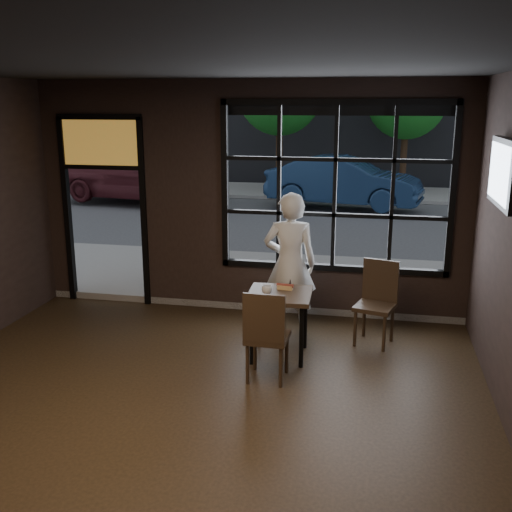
% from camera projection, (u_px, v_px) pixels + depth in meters
% --- Properties ---
extents(floor, '(6.00, 7.00, 0.02)m').
position_uv_depth(floor, '(162.00, 442.00, 5.28)').
color(floor, black).
rests_on(floor, ground).
extents(ceiling, '(6.00, 7.00, 0.02)m').
position_uv_depth(ceiling, '(145.00, 59.00, 4.48)').
color(ceiling, black).
rests_on(ceiling, ground).
extents(window_frame, '(3.06, 0.12, 2.28)m').
position_uv_depth(window_frame, '(335.00, 188.00, 7.92)').
color(window_frame, black).
rests_on(window_frame, ground).
extents(stained_transom, '(1.20, 0.06, 0.70)m').
position_uv_depth(stained_transom, '(101.00, 142.00, 8.42)').
color(stained_transom, orange).
rests_on(stained_transom, ground).
extents(street_asphalt, '(60.00, 41.00, 0.04)m').
position_uv_depth(street_asphalt, '(341.00, 166.00, 28.05)').
color(street_asphalt, '#545456').
rests_on(street_asphalt, ground).
extents(cafe_table, '(0.75, 0.75, 0.78)m').
position_uv_depth(cafe_table, '(279.00, 324.00, 6.96)').
color(cafe_table, '#312317').
rests_on(cafe_table, floor).
extents(chair_near, '(0.45, 0.45, 1.02)m').
position_uv_depth(chair_near, '(268.00, 334.00, 6.35)').
color(chair_near, '#312317').
rests_on(chair_near, floor).
extents(chair_window, '(0.55, 0.55, 1.03)m').
position_uv_depth(chair_window, '(375.00, 304.00, 7.28)').
color(chair_window, '#312317').
rests_on(chair_window, floor).
extents(man, '(0.72, 0.52, 1.83)m').
position_uv_depth(man, '(290.00, 264.00, 7.54)').
color(man, silver).
rests_on(man, floor).
extents(hotdog, '(0.21, 0.10, 0.06)m').
position_uv_depth(hotdog, '(285.00, 287.00, 6.98)').
color(hotdog, tan).
rests_on(hotdog, cafe_table).
extents(cup, '(0.13, 0.13, 0.10)m').
position_uv_depth(cup, '(267.00, 290.00, 6.81)').
color(cup, silver).
rests_on(cup, cafe_table).
extents(tv, '(0.12, 1.10, 0.64)m').
position_uv_depth(tv, '(504.00, 173.00, 5.68)').
color(tv, black).
rests_on(tv, wall_right).
extents(navy_car, '(4.38, 2.20, 1.38)m').
position_uv_depth(navy_car, '(344.00, 182.00, 16.36)').
color(navy_car, navy).
rests_on(navy_car, street_asphalt).
extents(maroon_car, '(5.02, 2.67, 1.63)m').
position_uv_depth(maroon_car, '(135.00, 173.00, 17.36)').
color(maroon_car, '#4D191F').
rests_on(maroon_car, street_asphalt).
extents(tree_left, '(2.63, 2.63, 4.49)m').
position_uv_depth(tree_left, '(280.00, 93.00, 18.56)').
color(tree_left, '#332114').
rests_on(tree_left, street_asphalt).
extents(tree_right, '(2.47, 2.47, 4.22)m').
position_uv_depth(tree_right, '(407.00, 100.00, 18.57)').
color(tree_right, '#332114').
rests_on(tree_right, street_asphalt).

